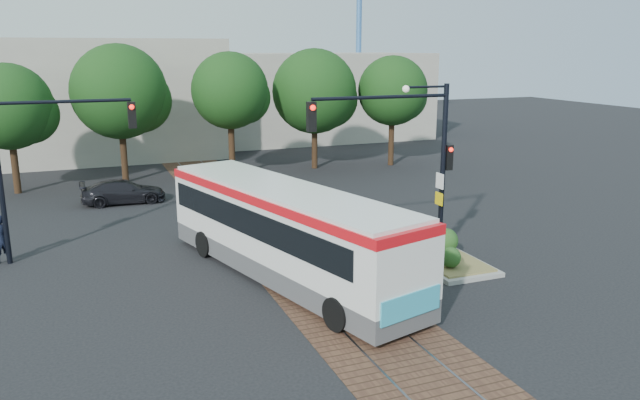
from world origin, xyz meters
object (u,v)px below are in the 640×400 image
Objects in this scene: traffic_island at (434,248)px; officer at (0,239)px; signal_pole_main at (413,145)px; signal_pole_left at (33,153)px; parked_car at (123,192)px; city_bus at (285,228)px.

officer is (-14.55, 5.06, 0.54)m from traffic_island.
signal_pole_main is 1.00× the size of signal_pole_left.
signal_pole_main is 1.51× the size of parked_car.
officer is at bearing 172.94° from signal_pole_left.
traffic_island is 1.31× the size of parked_car.
signal_pole_main is (4.76, 0.14, 2.45)m from city_bus.
signal_pole_left is (-7.47, 4.94, 2.16)m from city_bus.
officer is (-8.84, 5.11, -0.84)m from city_bus.
signal_pole_main reaches higher than traffic_island.
signal_pole_main reaches higher than city_bus.
signal_pole_left is 1.51× the size of parked_car.
city_bus is 6.68× the size of officer.
parked_car is at bearing 127.99° from traffic_island.
traffic_island is 0.87× the size of signal_pole_left.
signal_pole_main is 14.85m from officer.
signal_pole_main is at bearing -13.83° from city_bus.
city_bus is 10.24m from officer.
signal_pole_left is at bearing 158.55° from signal_pole_main.
parked_car is at bearing -143.74° from officer.
traffic_island is at bearing -5.36° from signal_pole_main.
officer is at bearing 148.85° from parked_car.
signal_pole_main is at bearing -143.69° from parked_car.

